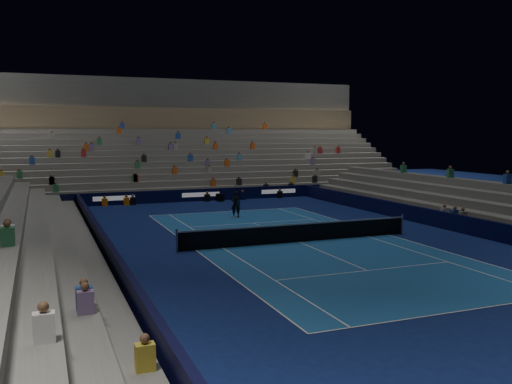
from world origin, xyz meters
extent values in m
plane|color=#0D1B52|center=(0.00, 0.00, 0.00)|extent=(90.00, 90.00, 0.00)
cube|color=#1A5393|center=(0.00, 0.00, 0.01)|extent=(10.97, 23.77, 0.01)
cube|color=black|center=(0.00, 18.50, 0.50)|extent=(44.00, 0.25, 1.00)
cube|color=black|center=(9.70, 0.00, 0.50)|extent=(0.25, 37.00, 1.00)
cube|color=black|center=(-9.70, 0.00, 0.50)|extent=(0.25, 37.00, 1.00)
cube|color=slate|center=(0.00, 19.50, 0.25)|extent=(44.00, 1.00, 0.50)
cube|color=slate|center=(0.00, 20.50, 0.50)|extent=(44.00, 1.00, 1.00)
cube|color=slate|center=(0.00, 21.50, 0.75)|extent=(44.00, 1.00, 1.50)
cube|color=slate|center=(0.00, 22.50, 1.00)|extent=(44.00, 1.00, 2.00)
cube|color=slate|center=(0.00, 23.50, 1.25)|extent=(44.00, 1.00, 2.50)
cube|color=slate|center=(0.00, 24.50, 1.50)|extent=(44.00, 1.00, 3.00)
cube|color=slate|center=(0.00, 25.50, 1.75)|extent=(44.00, 1.00, 3.50)
cube|color=slate|center=(0.00, 26.50, 2.00)|extent=(44.00, 1.00, 4.00)
cube|color=slate|center=(0.00, 27.50, 2.25)|extent=(44.00, 1.00, 4.50)
cube|color=slate|center=(0.00, 28.50, 2.50)|extent=(44.00, 1.00, 5.00)
cube|color=slate|center=(0.00, 29.50, 2.75)|extent=(44.00, 1.00, 5.50)
cube|color=slate|center=(0.00, 30.50, 3.00)|extent=(44.00, 1.00, 6.00)
cube|color=#816D50|center=(0.00, 31.60, 7.10)|extent=(44.00, 0.60, 2.20)
cube|color=#4D4D4A|center=(0.00, 33.00, 9.70)|extent=(44.00, 2.40, 3.00)
cube|color=slate|center=(10.50, 0.00, 0.25)|extent=(1.00, 37.00, 0.50)
cube|color=slate|center=(11.50, 0.00, 0.50)|extent=(1.00, 37.00, 1.00)
cube|color=slate|center=(12.50, 0.00, 0.75)|extent=(1.00, 37.00, 1.50)
cube|color=slate|center=(13.50, 0.00, 1.00)|extent=(1.00, 37.00, 2.00)
cube|color=slate|center=(-10.50, 0.00, 0.25)|extent=(1.00, 37.00, 0.50)
cube|color=slate|center=(-11.50, 0.00, 0.50)|extent=(1.00, 37.00, 1.00)
cube|color=slate|center=(-12.50, 0.00, 0.75)|extent=(1.00, 37.00, 1.50)
cube|color=slate|center=(-13.50, 0.00, 1.00)|extent=(1.00, 37.00, 2.00)
cylinder|color=#B2B2B7|center=(-6.40, 0.00, 0.55)|extent=(0.10, 0.10, 1.10)
cylinder|color=#B2B2B7|center=(6.40, 0.00, 0.55)|extent=(0.10, 0.10, 1.10)
cube|color=black|center=(0.00, 0.00, 0.45)|extent=(12.80, 0.03, 0.90)
cube|color=white|center=(0.00, 0.00, 0.94)|extent=(12.80, 0.04, 0.08)
imported|color=black|center=(-0.24, 9.06, 0.89)|extent=(0.75, 0.61, 1.78)
cube|color=black|center=(1.44, 17.73, 0.31)|extent=(0.63, 0.70, 0.63)
cylinder|color=black|center=(1.44, 17.27, 0.50)|extent=(0.27, 0.38, 0.16)
camera|label=1|loc=(-12.31, -25.19, 5.61)|focal=38.62mm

